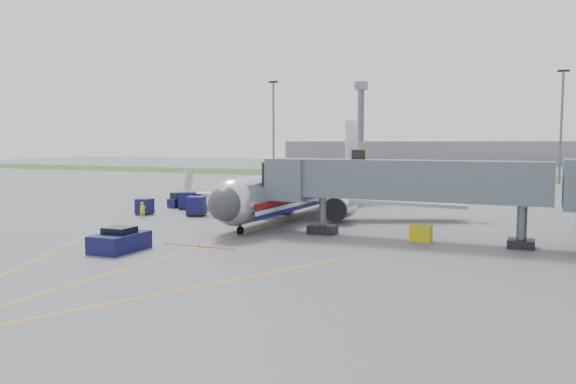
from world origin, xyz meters
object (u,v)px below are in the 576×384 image
at_px(pushback_tug, 120,241).
at_px(ramp_worker, 143,210).
at_px(airliner, 304,189).
at_px(belt_loader, 284,209).
at_px(baggage_tug, 179,201).

xyz_separation_m(pushback_tug, ramp_worker, (-9.48, 14.14, 0.11)).
height_order(airliner, ramp_worker, airliner).
distance_m(pushback_tug, belt_loader, 23.67).
bearing_deg(airliner, baggage_tug, 177.84).
distance_m(airliner, pushback_tug, 23.34).
height_order(airliner, baggage_tug, airliner).
height_order(pushback_tug, belt_loader, belt_loader).
relative_size(airliner, baggage_tug, 13.49).
distance_m(pushback_tug, ramp_worker, 17.02).
height_order(pushback_tug, ramp_worker, pushback_tug).
height_order(baggage_tug, belt_loader, belt_loader).
height_order(baggage_tug, ramp_worker, baggage_tug).
xyz_separation_m(baggage_tug, belt_loader, (13.37, 0.10, -0.29)).
distance_m(pushback_tug, baggage_tug, 26.35).
distance_m(baggage_tug, belt_loader, 13.38).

